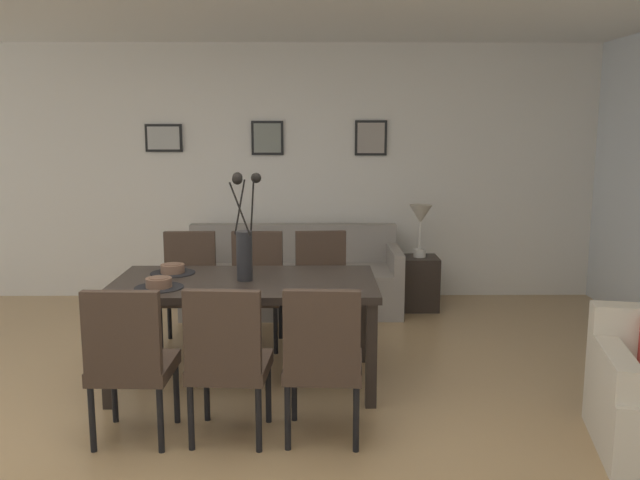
{
  "coord_description": "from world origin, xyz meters",
  "views": [
    {
      "loc": [
        0.71,
        -3.74,
        1.8
      ],
      "look_at": [
        0.74,
        0.89,
        1.0
      ],
      "focal_mm": 37.76,
      "sensor_mm": 36.0,
      "label": 1
    }
  ],
  "objects_px": {
    "sofa": "(293,281)",
    "framed_picture_center": "(267,138)",
    "dining_table": "(245,291)",
    "table_lamp": "(421,219)",
    "dining_chair_near_right": "(189,283)",
    "side_table": "(419,283)",
    "dining_chair_mid_left": "(323,356)",
    "framed_picture_left": "(164,138)",
    "dining_chair_far_right": "(256,283)",
    "centerpiece_vase": "(244,240)",
    "bowl_near_left": "(159,282)",
    "dining_chair_near_left": "(130,357)",
    "framed_picture_right": "(371,138)",
    "dining_chair_mid_right": "(322,282)",
    "dining_chair_far_left": "(227,356)",
    "bowl_near_right": "(173,268)"
  },
  "relations": [
    {
      "from": "sofa",
      "to": "framed_picture_center",
      "type": "distance_m",
      "value": 1.49
    },
    {
      "from": "centerpiece_vase",
      "to": "framed_picture_right",
      "type": "relative_size",
      "value": 2.07
    },
    {
      "from": "dining_chair_near_left",
      "to": "dining_chair_far_right",
      "type": "distance_m",
      "value": 1.86
    },
    {
      "from": "dining_chair_near_right",
      "to": "dining_chair_far_left",
      "type": "bearing_deg",
      "value": -72.92
    },
    {
      "from": "dining_chair_near_left",
      "to": "framed_picture_right",
      "type": "bearing_deg",
      "value": 64.07
    },
    {
      "from": "centerpiece_vase",
      "to": "bowl_near_left",
      "type": "bearing_deg",
      "value": -158.14
    },
    {
      "from": "dining_table",
      "to": "framed_picture_right",
      "type": "distance_m",
      "value": 2.82
    },
    {
      "from": "framed_picture_left",
      "to": "dining_chair_mid_left",
      "type": "bearing_deg",
      "value": -64.47
    },
    {
      "from": "dining_chair_far_right",
      "to": "dining_chair_mid_right",
      "type": "height_order",
      "value": "same"
    },
    {
      "from": "bowl_near_left",
      "to": "framed_picture_center",
      "type": "bearing_deg",
      "value": 78.4
    },
    {
      "from": "bowl_near_left",
      "to": "framed_picture_right",
      "type": "distance_m",
      "value": 3.2
    },
    {
      "from": "dining_chair_mid_left",
      "to": "bowl_near_right",
      "type": "distance_m",
      "value": 1.56
    },
    {
      "from": "dining_chair_mid_left",
      "to": "dining_chair_mid_right",
      "type": "distance_m",
      "value": 1.79
    },
    {
      "from": "dining_table",
      "to": "sofa",
      "type": "height_order",
      "value": "sofa"
    },
    {
      "from": "dining_chair_near_right",
      "to": "framed_picture_center",
      "type": "bearing_deg",
      "value": 70.2
    },
    {
      "from": "side_table",
      "to": "framed_picture_right",
      "type": "relative_size",
      "value": 1.46
    },
    {
      "from": "table_lamp",
      "to": "framed_picture_center",
      "type": "xyz_separation_m",
      "value": [
        -1.5,
        0.51,
        0.76
      ]
    },
    {
      "from": "bowl_near_left",
      "to": "bowl_near_right",
      "type": "bearing_deg",
      "value": 90.0
    },
    {
      "from": "dining_table",
      "to": "dining_chair_far_left",
      "type": "bearing_deg",
      "value": -90.72
    },
    {
      "from": "dining_chair_near_right",
      "to": "framed_picture_left",
      "type": "bearing_deg",
      "value": 108.0
    },
    {
      "from": "dining_chair_far_right",
      "to": "bowl_near_left",
      "type": "xyz_separation_m",
      "value": [
        -0.54,
        -1.09,
        0.27
      ]
    },
    {
      "from": "bowl_near_left",
      "to": "sofa",
      "type": "relative_size",
      "value": 0.08
    },
    {
      "from": "dining_chair_far_right",
      "to": "dining_chair_mid_left",
      "type": "distance_m",
      "value": 1.85
    },
    {
      "from": "dining_table",
      "to": "centerpiece_vase",
      "type": "relative_size",
      "value": 2.45
    },
    {
      "from": "dining_chair_mid_right",
      "to": "table_lamp",
      "type": "relative_size",
      "value": 1.8
    },
    {
      "from": "dining_chair_far_left",
      "to": "sofa",
      "type": "xyz_separation_m",
      "value": [
        0.28,
        2.8,
        -0.23
      ]
    },
    {
      "from": "framed_picture_center",
      "to": "framed_picture_right",
      "type": "xyz_separation_m",
      "value": [
        1.05,
        -0.0,
        0.0
      ]
    },
    {
      "from": "centerpiece_vase",
      "to": "framed_picture_center",
      "type": "relative_size",
      "value": 2.14
    },
    {
      "from": "dining_chair_near_left",
      "to": "centerpiece_vase",
      "type": "height_order",
      "value": "centerpiece_vase"
    },
    {
      "from": "dining_chair_near_right",
      "to": "sofa",
      "type": "relative_size",
      "value": 0.44
    },
    {
      "from": "dining_chair_mid_left",
      "to": "framed_picture_center",
      "type": "bearing_deg",
      "value": 99.04
    },
    {
      "from": "centerpiece_vase",
      "to": "bowl_near_left",
      "type": "relative_size",
      "value": 4.32
    },
    {
      "from": "dining_table",
      "to": "table_lamp",
      "type": "height_order",
      "value": "table_lamp"
    },
    {
      "from": "dining_table",
      "to": "table_lamp",
      "type": "xyz_separation_m",
      "value": [
        1.5,
        1.91,
        0.23
      ]
    },
    {
      "from": "dining_chair_mid_right",
      "to": "dining_chair_near_right",
      "type": "bearing_deg",
      "value": -179.12
    },
    {
      "from": "dining_table",
      "to": "dining_chair_near_left",
      "type": "distance_m",
      "value": 1.07
    },
    {
      "from": "dining_chair_near_right",
      "to": "framed_picture_center",
      "type": "height_order",
      "value": "framed_picture_center"
    },
    {
      "from": "dining_chair_mid_left",
      "to": "sofa",
      "type": "relative_size",
      "value": 0.44
    },
    {
      "from": "dining_chair_far_right",
      "to": "framed_picture_right",
      "type": "height_order",
      "value": "framed_picture_right"
    },
    {
      "from": "dining_chair_far_left",
      "to": "side_table",
      "type": "distance_m",
      "value": 3.19
    },
    {
      "from": "table_lamp",
      "to": "centerpiece_vase",
      "type": "bearing_deg",
      "value": -128.24
    },
    {
      "from": "table_lamp",
      "to": "framed_picture_center",
      "type": "height_order",
      "value": "framed_picture_center"
    },
    {
      "from": "dining_chair_far_right",
      "to": "centerpiece_vase",
      "type": "relative_size",
      "value": 1.25
    },
    {
      "from": "dining_chair_far_left",
      "to": "centerpiece_vase",
      "type": "height_order",
      "value": "centerpiece_vase"
    },
    {
      "from": "side_table",
      "to": "framed_picture_center",
      "type": "bearing_deg",
      "value": 161.33
    },
    {
      "from": "sofa",
      "to": "framed_picture_center",
      "type": "relative_size",
      "value": 6.03
    },
    {
      "from": "centerpiece_vase",
      "to": "bowl_near_right",
      "type": "bearing_deg",
      "value": 158.39
    },
    {
      "from": "dining_chair_mid_right",
      "to": "table_lamp",
      "type": "bearing_deg",
      "value": 46.5
    },
    {
      "from": "dining_chair_near_left",
      "to": "framed_picture_left",
      "type": "distance_m",
      "value": 3.54
    },
    {
      "from": "side_table",
      "to": "framed_picture_right",
      "type": "xyz_separation_m",
      "value": [
        -0.45,
        0.51,
        1.4
      ]
    }
  ]
}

